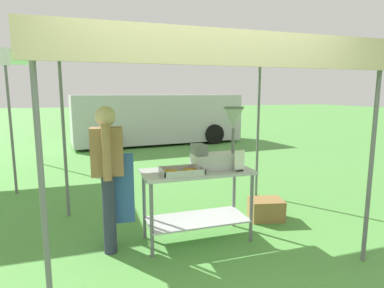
{
  "coord_description": "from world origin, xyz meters",
  "views": [
    {
      "loc": [
        -0.93,
        -2.43,
        1.74
      ],
      "look_at": [
        0.23,
        1.19,
        1.14
      ],
      "focal_mm": 29.81,
      "sensor_mm": 36.0,
      "label": 1
    }
  ],
  "objects_px": {
    "donut_tray": "(181,172)",
    "vendor": "(108,171)",
    "supply_crate": "(266,209)",
    "stall_canopy": "(195,56)",
    "van_silver": "(157,118)",
    "donut_fryer": "(220,147)",
    "menu_sign": "(240,162)",
    "donut_cart": "(197,190)"
  },
  "relations": [
    {
      "from": "donut_tray",
      "to": "vendor",
      "type": "bearing_deg",
      "value": 163.81
    },
    {
      "from": "donut_tray",
      "to": "supply_crate",
      "type": "relative_size",
      "value": 0.88
    },
    {
      "from": "stall_canopy",
      "to": "vendor",
      "type": "bearing_deg",
      "value": 179.61
    },
    {
      "from": "van_silver",
      "to": "donut_fryer",
      "type": "bearing_deg",
      "value": -96.07
    },
    {
      "from": "menu_sign",
      "to": "vendor",
      "type": "xyz_separation_m",
      "value": [
        -1.44,
        0.29,
        -0.06
      ]
    },
    {
      "from": "vendor",
      "to": "menu_sign",
      "type": "bearing_deg",
      "value": -11.39
    },
    {
      "from": "donut_cart",
      "to": "menu_sign",
      "type": "bearing_deg",
      "value": -22.64
    },
    {
      "from": "menu_sign",
      "to": "vendor",
      "type": "distance_m",
      "value": 1.47
    },
    {
      "from": "vendor",
      "to": "supply_crate",
      "type": "height_order",
      "value": "vendor"
    },
    {
      "from": "donut_fryer",
      "to": "van_silver",
      "type": "height_order",
      "value": "van_silver"
    },
    {
      "from": "vendor",
      "to": "donut_fryer",
      "type": "bearing_deg",
      "value": -3.89
    },
    {
      "from": "donut_tray",
      "to": "menu_sign",
      "type": "bearing_deg",
      "value": -5.78
    },
    {
      "from": "stall_canopy",
      "to": "supply_crate",
      "type": "bearing_deg",
      "value": 10.91
    },
    {
      "from": "stall_canopy",
      "to": "menu_sign",
      "type": "bearing_deg",
      "value": -32.42
    },
    {
      "from": "donut_cart",
      "to": "stall_canopy",
      "type": "bearing_deg",
      "value": 90.0
    },
    {
      "from": "supply_crate",
      "to": "donut_fryer",
      "type": "bearing_deg",
      "value": -160.52
    },
    {
      "from": "donut_cart",
      "to": "van_silver",
      "type": "bearing_deg",
      "value": 81.83
    },
    {
      "from": "vendor",
      "to": "van_silver",
      "type": "relative_size",
      "value": 0.28
    },
    {
      "from": "stall_canopy",
      "to": "donut_fryer",
      "type": "distance_m",
      "value": 1.09
    },
    {
      "from": "donut_cart",
      "to": "van_silver",
      "type": "height_order",
      "value": "van_silver"
    },
    {
      "from": "vendor",
      "to": "donut_cart",
      "type": "bearing_deg",
      "value": -5.98
    },
    {
      "from": "donut_fryer",
      "to": "menu_sign",
      "type": "height_order",
      "value": "donut_fryer"
    },
    {
      "from": "donut_fryer",
      "to": "van_silver",
      "type": "xyz_separation_m",
      "value": [
        0.81,
        7.62,
        -0.23
      ]
    },
    {
      "from": "donut_cart",
      "to": "vendor",
      "type": "relative_size",
      "value": 0.8
    },
    {
      "from": "donut_tray",
      "to": "vendor",
      "type": "relative_size",
      "value": 0.28
    },
    {
      "from": "menu_sign",
      "to": "supply_crate",
      "type": "height_order",
      "value": "menu_sign"
    },
    {
      "from": "vendor",
      "to": "supply_crate",
      "type": "xyz_separation_m",
      "value": [
        2.12,
        0.21,
        -0.76
      ]
    },
    {
      "from": "van_silver",
      "to": "donut_cart",
      "type": "bearing_deg",
      "value": -98.17
    },
    {
      "from": "menu_sign",
      "to": "vendor",
      "type": "height_order",
      "value": "vendor"
    },
    {
      "from": "donut_cart",
      "to": "supply_crate",
      "type": "distance_m",
      "value": 1.27
    },
    {
      "from": "stall_canopy",
      "to": "donut_fryer",
      "type": "xyz_separation_m",
      "value": [
        0.29,
        -0.08,
        -1.05
      ]
    },
    {
      "from": "stall_canopy",
      "to": "vendor",
      "type": "distance_m",
      "value": 1.6
    },
    {
      "from": "vendor",
      "to": "donut_tray",
      "type": "bearing_deg",
      "value": -16.19
    },
    {
      "from": "stall_canopy",
      "to": "donut_tray",
      "type": "distance_m",
      "value": 1.32
    },
    {
      "from": "stall_canopy",
      "to": "donut_tray",
      "type": "xyz_separation_m",
      "value": [
        -0.23,
        -0.22,
        -1.28
      ]
    },
    {
      "from": "donut_tray",
      "to": "van_silver",
      "type": "relative_size",
      "value": 0.08
    },
    {
      "from": "vendor",
      "to": "van_silver",
      "type": "height_order",
      "value": "van_silver"
    },
    {
      "from": "vendor",
      "to": "supply_crate",
      "type": "bearing_deg",
      "value": 5.65
    },
    {
      "from": "donut_cart",
      "to": "menu_sign",
      "type": "xyz_separation_m",
      "value": [
        0.45,
        -0.19,
        0.34
      ]
    },
    {
      "from": "van_silver",
      "to": "donut_tray",
      "type": "bearing_deg",
      "value": -99.71
    },
    {
      "from": "donut_fryer",
      "to": "stall_canopy",
      "type": "bearing_deg",
      "value": 164.27
    },
    {
      "from": "donut_tray",
      "to": "vendor",
      "type": "height_order",
      "value": "vendor"
    }
  ]
}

